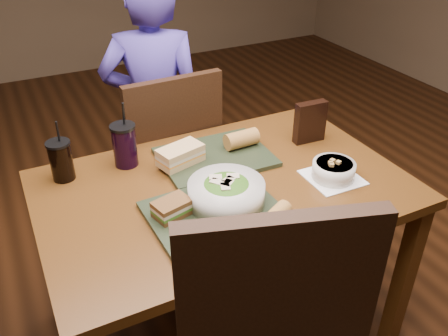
{
  "coord_description": "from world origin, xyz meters",
  "views": [
    {
      "loc": [
        -0.63,
        -1.27,
        1.7
      ],
      "look_at": [
        0.0,
        0.0,
        0.82
      ],
      "focal_mm": 38.0,
      "sensor_mm": 36.0,
      "label": 1
    }
  ],
  "objects_px": {
    "baguette_near": "(276,216)",
    "chip_bag": "(310,122)",
    "tray_far": "(215,157)",
    "soup_bowl": "(334,170)",
    "cup_berry": "(125,145)",
    "salad_bowl": "(226,191)",
    "cup_cola": "(61,160)",
    "sandwich_near": "(172,208)",
    "dining_table": "(224,205)",
    "diner": "(155,113)",
    "tray_near": "(214,212)",
    "chair_far": "(170,160)",
    "baguette_far": "(242,139)",
    "sandwich_far": "(180,155)"
  },
  "relations": [
    {
      "from": "diner",
      "to": "cup_cola",
      "type": "distance_m",
      "value": 0.74
    },
    {
      "from": "diner",
      "to": "salad_bowl",
      "type": "relative_size",
      "value": 5.42
    },
    {
      "from": "baguette_near",
      "to": "chip_bag",
      "type": "distance_m",
      "value": 0.6
    },
    {
      "from": "tray_near",
      "to": "baguette_far",
      "type": "xyz_separation_m",
      "value": [
        0.28,
        0.33,
        0.04
      ]
    },
    {
      "from": "diner",
      "to": "sandwich_near",
      "type": "xyz_separation_m",
      "value": [
        -0.26,
        -0.91,
        0.11
      ]
    },
    {
      "from": "baguette_far",
      "to": "chip_bag",
      "type": "relative_size",
      "value": 0.78
    },
    {
      "from": "chair_far",
      "to": "baguette_far",
      "type": "distance_m",
      "value": 0.48
    },
    {
      "from": "tray_far",
      "to": "baguette_near",
      "type": "height_order",
      "value": "baguette_near"
    },
    {
      "from": "sandwich_far",
      "to": "chip_bag",
      "type": "xyz_separation_m",
      "value": [
        0.55,
        -0.04,
        0.03
      ]
    },
    {
      "from": "chair_far",
      "to": "diner",
      "type": "distance_m",
      "value": 0.28
    },
    {
      "from": "dining_table",
      "to": "chip_bag",
      "type": "height_order",
      "value": "chip_bag"
    },
    {
      "from": "tray_near",
      "to": "chip_bag",
      "type": "relative_size",
      "value": 2.43
    },
    {
      "from": "salad_bowl",
      "to": "baguette_far",
      "type": "xyz_separation_m",
      "value": [
        0.23,
        0.31,
        -0.01
      ]
    },
    {
      "from": "soup_bowl",
      "to": "chip_bag",
      "type": "relative_size",
      "value": 1.11
    },
    {
      "from": "salad_bowl",
      "to": "baguette_near",
      "type": "bearing_deg",
      "value": -61.81
    },
    {
      "from": "sandwich_near",
      "to": "cup_cola",
      "type": "height_order",
      "value": "cup_cola"
    },
    {
      "from": "diner",
      "to": "tray_far",
      "type": "distance_m",
      "value": 0.63
    },
    {
      "from": "tray_far",
      "to": "cup_berry",
      "type": "distance_m",
      "value": 0.35
    },
    {
      "from": "diner",
      "to": "baguette_far",
      "type": "bearing_deg",
      "value": 123.69
    },
    {
      "from": "dining_table",
      "to": "salad_bowl",
      "type": "xyz_separation_m",
      "value": [
        -0.05,
        -0.12,
        0.15
      ]
    },
    {
      "from": "dining_table",
      "to": "sandwich_far",
      "type": "height_order",
      "value": "sandwich_far"
    },
    {
      "from": "tray_near",
      "to": "baguette_near",
      "type": "height_order",
      "value": "baguette_near"
    },
    {
      "from": "tray_near",
      "to": "cup_berry",
      "type": "distance_m",
      "value": 0.47
    },
    {
      "from": "tray_far",
      "to": "soup_bowl",
      "type": "bearing_deg",
      "value": -44.0
    },
    {
      "from": "chair_far",
      "to": "cup_berry",
      "type": "bearing_deg",
      "value": -135.09
    },
    {
      "from": "tray_near",
      "to": "cup_berry",
      "type": "height_order",
      "value": "cup_berry"
    },
    {
      "from": "tray_far",
      "to": "cup_berry",
      "type": "xyz_separation_m",
      "value": [
        -0.32,
        0.12,
        0.08
      ]
    },
    {
      "from": "dining_table",
      "to": "tray_near",
      "type": "bearing_deg",
      "value": -127.6
    },
    {
      "from": "cup_cola",
      "to": "tray_far",
      "type": "bearing_deg",
      "value": -12.48
    },
    {
      "from": "sandwich_far",
      "to": "baguette_near",
      "type": "distance_m",
      "value": 0.49
    },
    {
      "from": "baguette_far",
      "to": "chip_bag",
      "type": "bearing_deg",
      "value": -10.53
    },
    {
      "from": "tray_near",
      "to": "cup_berry",
      "type": "xyz_separation_m",
      "value": [
        -0.16,
        0.43,
        0.08
      ]
    },
    {
      "from": "baguette_near",
      "to": "sandwich_far",
      "type": "bearing_deg",
      "value": 105.45
    },
    {
      "from": "soup_bowl",
      "to": "cup_berry",
      "type": "relative_size",
      "value": 0.74
    },
    {
      "from": "tray_far",
      "to": "sandwich_near",
      "type": "relative_size",
      "value": 3.2
    },
    {
      "from": "tray_far",
      "to": "salad_bowl",
      "type": "bearing_deg",
      "value": -108.84
    },
    {
      "from": "salad_bowl",
      "to": "sandwich_far",
      "type": "distance_m",
      "value": 0.31
    },
    {
      "from": "sandwich_near",
      "to": "cup_berry",
      "type": "xyz_separation_m",
      "value": [
        -0.03,
        0.4,
        0.04
      ]
    },
    {
      "from": "dining_table",
      "to": "sandwich_near",
      "type": "height_order",
      "value": "sandwich_near"
    },
    {
      "from": "cup_berry",
      "to": "cup_cola",
      "type": "bearing_deg",
      "value": 178.59
    },
    {
      "from": "sandwich_far",
      "to": "chip_bag",
      "type": "bearing_deg",
      "value": -4.61
    },
    {
      "from": "tray_far",
      "to": "soup_bowl",
      "type": "height_order",
      "value": "soup_bowl"
    },
    {
      "from": "dining_table",
      "to": "cup_cola",
      "type": "xyz_separation_m",
      "value": [
        -0.5,
        0.3,
        0.17
      ]
    },
    {
      "from": "diner",
      "to": "cup_cola",
      "type": "height_order",
      "value": "diner"
    },
    {
      "from": "chip_bag",
      "to": "dining_table",
      "type": "bearing_deg",
      "value": -160.23
    },
    {
      "from": "soup_bowl",
      "to": "baguette_near",
      "type": "height_order",
      "value": "soup_bowl"
    },
    {
      "from": "diner",
      "to": "tray_near",
      "type": "distance_m",
      "value": 0.95
    },
    {
      "from": "sandwich_near",
      "to": "chair_far",
      "type": "bearing_deg",
      "value": 70.81
    },
    {
      "from": "sandwich_far",
      "to": "cup_berry",
      "type": "relative_size",
      "value": 0.73
    },
    {
      "from": "soup_bowl",
      "to": "chair_far",
      "type": "bearing_deg",
      "value": 118.91
    }
  ]
}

